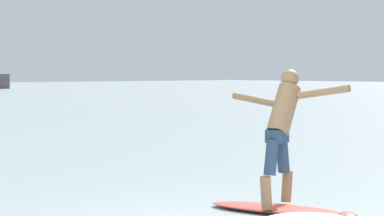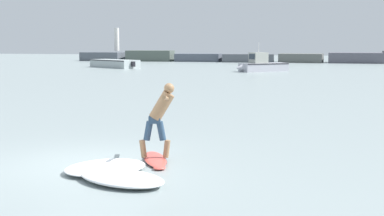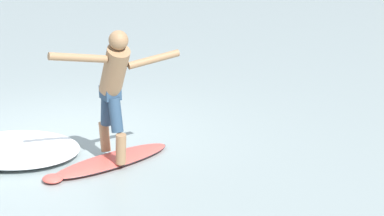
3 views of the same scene
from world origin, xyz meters
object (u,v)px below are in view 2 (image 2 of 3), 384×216
Objects in this scene: surfboard at (155,159)px; small_boat_offshore at (113,63)px; surfer at (161,113)px; fishing_boat_near_jetty at (261,65)px.

surfboard is 0.27× the size of small_boat_offshore.
surfer is 0.25× the size of small_boat_offshore.
surfboard is at bearing -154.27° from surfer.
small_boat_offshore is at bearing 113.38° from surfer.
surfboard is 0.39× the size of fishing_boat_near_jetty.
surfboard is 1.09× the size of surfer.
fishing_boat_near_jetty is at bearing -14.13° from small_boat_offshore.
surfer reaches higher than surfboard.
surfer is at bearing 25.73° from surfboard.
small_boat_offshore is (-18.10, 41.87, -0.64)m from surfer.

